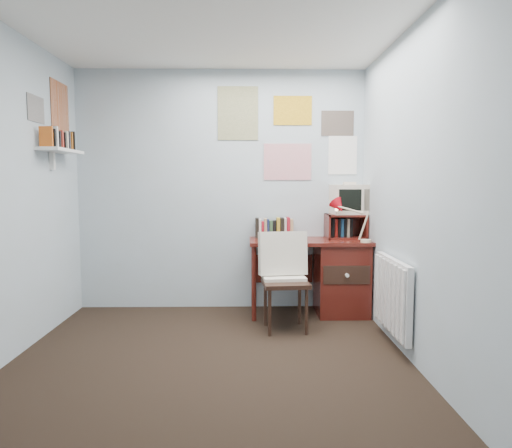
% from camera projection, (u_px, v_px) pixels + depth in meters
% --- Properties ---
extents(ground, '(3.50, 3.50, 0.00)m').
position_uv_depth(ground, '(208.00, 375.00, 3.17)').
color(ground, black).
rests_on(ground, ground).
extents(back_wall, '(3.00, 0.02, 2.50)m').
position_uv_depth(back_wall, '(221.00, 191.00, 4.80)').
color(back_wall, '#A0B1B7').
rests_on(back_wall, ground).
extents(right_wall, '(0.02, 3.50, 2.50)m').
position_uv_depth(right_wall, '(427.00, 195.00, 3.09)').
color(right_wall, '#A0B1B7').
rests_on(right_wall, ground).
extents(ceiling, '(3.00, 3.50, 0.02)m').
position_uv_depth(ceiling, '(204.00, 2.00, 2.95)').
color(ceiling, white).
rests_on(ceiling, back_wall).
extents(desk, '(1.20, 0.55, 0.76)m').
position_uv_depth(desk, '(335.00, 274.00, 4.63)').
color(desk, '#591B14').
rests_on(desk, ground).
extents(desk_chair, '(0.47, 0.46, 0.86)m').
position_uv_depth(desk_chair, '(285.00, 283.00, 4.10)').
color(desk_chair, black).
rests_on(desk_chair, ground).
extents(desk_lamp, '(0.30, 0.27, 0.37)m').
position_uv_depth(desk_lamp, '(366.00, 223.00, 4.37)').
color(desk_lamp, red).
rests_on(desk_lamp, desk).
extents(tv_riser, '(0.40, 0.30, 0.25)m').
position_uv_depth(tv_riser, '(345.00, 226.00, 4.70)').
color(tv_riser, '#591B14').
rests_on(tv_riser, desk).
extents(crt_tv, '(0.37, 0.35, 0.33)m').
position_uv_depth(crt_tv, '(349.00, 198.00, 4.69)').
color(crt_tv, beige).
rests_on(crt_tv, tv_riser).
extents(book_row, '(0.60, 0.14, 0.22)m').
position_uv_depth(book_row, '(284.00, 227.00, 4.76)').
color(book_row, '#591B14').
rests_on(book_row, desk).
extents(radiator, '(0.09, 0.80, 0.60)m').
position_uv_depth(radiator, '(393.00, 295.00, 3.71)').
color(radiator, white).
rests_on(radiator, right_wall).
extents(wall_shelf, '(0.20, 0.62, 0.24)m').
position_uv_depth(wall_shelf, '(61.00, 151.00, 4.10)').
color(wall_shelf, white).
rests_on(wall_shelf, left_wall).
extents(posters_back, '(1.20, 0.01, 0.90)m').
position_uv_depth(posters_back, '(288.00, 133.00, 4.75)').
color(posters_back, white).
rests_on(posters_back, back_wall).
extents(posters_left, '(0.01, 0.70, 0.60)m').
position_uv_depth(posters_left, '(49.00, 108.00, 4.06)').
color(posters_left, white).
rests_on(posters_left, left_wall).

